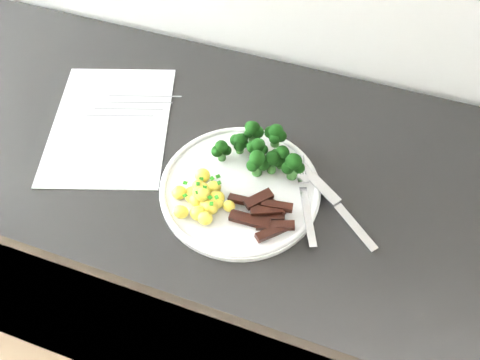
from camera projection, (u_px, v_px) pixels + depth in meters
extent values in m
cube|color=black|center=(225.00, 259.00, 1.24)|extent=(2.28, 0.57, 0.86)
cube|color=white|center=(111.00, 123.00, 0.94)|extent=(0.31, 0.37, 0.00)
cube|color=slate|center=(145.00, 96.00, 0.98)|extent=(0.14, 0.05, 0.00)
cube|color=slate|center=(137.00, 102.00, 0.97)|extent=(0.14, 0.05, 0.00)
cube|color=slate|center=(129.00, 109.00, 0.96)|extent=(0.13, 0.05, 0.00)
cube|color=slate|center=(120.00, 116.00, 0.95)|extent=(0.13, 0.05, 0.00)
cylinder|color=white|center=(240.00, 189.00, 0.84)|extent=(0.28, 0.28, 0.01)
torus|color=white|center=(240.00, 187.00, 0.83)|extent=(0.28, 0.28, 0.01)
cylinder|color=#2D6322|center=(258.00, 154.00, 0.85)|extent=(0.02, 0.02, 0.02)
sphere|color=black|center=(263.00, 150.00, 0.84)|extent=(0.02, 0.02, 0.02)
sphere|color=black|center=(261.00, 144.00, 0.84)|extent=(0.02, 0.02, 0.02)
sphere|color=black|center=(253.00, 147.00, 0.84)|extent=(0.02, 0.02, 0.02)
sphere|color=black|center=(256.00, 152.00, 0.83)|extent=(0.02, 0.02, 0.02)
sphere|color=black|center=(258.00, 145.00, 0.83)|extent=(0.02, 0.02, 0.02)
cylinder|color=#2D6322|center=(281.00, 162.00, 0.85)|extent=(0.02, 0.02, 0.02)
sphere|color=black|center=(287.00, 158.00, 0.84)|extent=(0.02, 0.02, 0.02)
sphere|color=black|center=(282.00, 151.00, 0.84)|extent=(0.02, 0.02, 0.02)
sphere|color=black|center=(276.00, 155.00, 0.84)|extent=(0.02, 0.02, 0.02)
sphere|color=black|center=(280.00, 160.00, 0.83)|extent=(0.02, 0.02, 0.02)
sphere|color=black|center=(282.00, 153.00, 0.83)|extent=(0.03, 0.03, 0.03)
cylinder|color=#2D6322|center=(240.00, 148.00, 0.87)|extent=(0.01, 0.01, 0.02)
sphere|color=black|center=(245.00, 144.00, 0.86)|extent=(0.02, 0.02, 0.02)
sphere|color=black|center=(242.00, 139.00, 0.87)|extent=(0.02, 0.02, 0.02)
sphere|color=black|center=(236.00, 140.00, 0.86)|extent=(0.02, 0.02, 0.02)
sphere|color=black|center=(239.00, 146.00, 0.86)|extent=(0.02, 0.02, 0.02)
sphere|color=black|center=(240.00, 140.00, 0.86)|extent=(0.02, 0.02, 0.02)
cylinder|color=#2D6322|center=(275.00, 141.00, 0.87)|extent=(0.02, 0.02, 0.02)
sphere|color=black|center=(281.00, 136.00, 0.85)|extent=(0.02, 0.02, 0.02)
sphere|color=black|center=(277.00, 130.00, 0.86)|extent=(0.02, 0.02, 0.02)
sphere|color=black|center=(270.00, 132.00, 0.86)|extent=(0.02, 0.02, 0.02)
sphere|color=black|center=(275.00, 138.00, 0.85)|extent=(0.02, 0.02, 0.02)
sphere|color=black|center=(276.00, 131.00, 0.85)|extent=(0.03, 0.03, 0.03)
cylinder|color=#2D6322|center=(253.00, 137.00, 0.87)|extent=(0.02, 0.02, 0.02)
sphere|color=black|center=(258.00, 132.00, 0.86)|extent=(0.02, 0.02, 0.02)
sphere|color=black|center=(251.00, 127.00, 0.87)|extent=(0.02, 0.02, 0.02)
sphere|color=black|center=(248.00, 134.00, 0.86)|extent=(0.02, 0.02, 0.02)
sphere|color=black|center=(253.00, 128.00, 0.86)|extent=(0.03, 0.03, 0.03)
cylinder|color=#2D6322|center=(292.00, 172.00, 0.84)|extent=(0.02, 0.02, 0.03)
sphere|color=black|center=(299.00, 168.00, 0.82)|extent=(0.02, 0.02, 0.02)
sphere|color=black|center=(292.00, 160.00, 0.83)|extent=(0.02, 0.02, 0.02)
sphere|color=black|center=(288.00, 168.00, 0.82)|extent=(0.02, 0.02, 0.02)
sphere|color=black|center=(294.00, 162.00, 0.81)|extent=(0.03, 0.03, 0.03)
cylinder|color=#2D6322|center=(222.00, 155.00, 0.86)|extent=(0.01, 0.01, 0.02)
sphere|color=black|center=(227.00, 150.00, 0.85)|extent=(0.02, 0.02, 0.02)
sphere|color=black|center=(220.00, 146.00, 0.86)|extent=(0.02, 0.02, 0.02)
sphere|color=black|center=(217.00, 151.00, 0.85)|extent=(0.02, 0.02, 0.02)
sphere|color=black|center=(221.00, 147.00, 0.84)|extent=(0.02, 0.02, 0.02)
cylinder|color=#2D6322|center=(257.00, 169.00, 0.84)|extent=(0.02, 0.02, 0.02)
sphere|color=black|center=(263.00, 165.00, 0.82)|extent=(0.02, 0.02, 0.02)
sphere|color=black|center=(256.00, 157.00, 0.83)|extent=(0.02, 0.02, 0.02)
sphere|color=black|center=(253.00, 165.00, 0.82)|extent=(0.02, 0.02, 0.02)
sphere|color=black|center=(258.00, 159.00, 0.82)|extent=(0.03, 0.03, 0.03)
cylinder|color=#2D6322|center=(272.00, 167.00, 0.85)|extent=(0.02, 0.02, 0.02)
sphere|color=black|center=(278.00, 162.00, 0.83)|extent=(0.02, 0.02, 0.02)
sphere|color=black|center=(271.00, 157.00, 0.84)|extent=(0.02, 0.02, 0.02)
sphere|color=black|center=(267.00, 163.00, 0.83)|extent=(0.02, 0.02, 0.02)
sphere|color=black|center=(272.00, 158.00, 0.83)|extent=(0.03, 0.03, 0.03)
ellipsoid|color=#FAED55|center=(197.00, 200.00, 0.81)|extent=(0.03, 0.02, 0.02)
ellipsoid|color=#FAED55|center=(191.00, 197.00, 0.81)|extent=(0.02, 0.02, 0.02)
ellipsoid|color=#FAED55|center=(210.00, 205.00, 0.80)|extent=(0.03, 0.03, 0.02)
ellipsoid|color=#FAED55|center=(201.00, 196.00, 0.81)|extent=(0.02, 0.02, 0.02)
ellipsoid|color=#FAED55|center=(206.00, 204.00, 0.80)|extent=(0.02, 0.02, 0.02)
ellipsoid|color=#FAED55|center=(209.00, 202.00, 0.80)|extent=(0.03, 0.03, 0.02)
ellipsoid|color=#FAED55|center=(204.00, 192.00, 0.82)|extent=(0.02, 0.02, 0.02)
ellipsoid|color=#FAED55|center=(217.00, 198.00, 0.81)|extent=(0.03, 0.03, 0.02)
ellipsoid|color=#FAED55|center=(209.00, 199.00, 0.81)|extent=(0.02, 0.02, 0.02)
ellipsoid|color=#FAED55|center=(205.00, 218.00, 0.78)|extent=(0.03, 0.02, 0.02)
ellipsoid|color=#FAED55|center=(198.00, 213.00, 0.79)|extent=(0.03, 0.03, 0.02)
ellipsoid|color=#FAED55|center=(211.00, 208.00, 0.80)|extent=(0.03, 0.02, 0.02)
ellipsoid|color=#FAED55|center=(203.00, 195.00, 0.79)|extent=(0.02, 0.02, 0.02)
ellipsoid|color=#FAED55|center=(202.00, 175.00, 0.84)|extent=(0.03, 0.03, 0.02)
ellipsoid|color=#FAED55|center=(214.00, 187.00, 0.82)|extent=(0.03, 0.02, 0.02)
ellipsoid|color=#FAED55|center=(199.00, 192.00, 0.80)|extent=(0.02, 0.02, 0.02)
ellipsoid|color=#FAED55|center=(199.00, 186.00, 0.80)|extent=(0.02, 0.02, 0.02)
ellipsoid|color=#FAED55|center=(192.00, 192.00, 0.82)|extent=(0.02, 0.02, 0.02)
ellipsoid|color=#FAED55|center=(181.00, 212.00, 0.79)|extent=(0.03, 0.02, 0.02)
ellipsoid|color=#FAED55|center=(229.00, 206.00, 0.80)|extent=(0.02, 0.02, 0.02)
ellipsoid|color=#FAED55|center=(217.00, 202.00, 0.80)|extent=(0.02, 0.02, 0.02)
ellipsoid|color=#FAED55|center=(202.00, 189.00, 0.80)|extent=(0.02, 0.02, 0.02)
ellipsoid|color=#FAED55|center=(179.00, 193.00, 0.81)|extent=(0.03, 0.02, 0.02)
cube|color=#165C0B|center=(206.00, 192.00, 0.79)|extent=(0.01, 0.01, 0.00)
cube|color=#165C0B|center=(219.00, 183.00, 0.79)|extent=(0.01, 0.01, 0.00)
cube|color=#165C0B|center=(218.00, 176.00, 0.81)|extent=(0.01, 0.01, 0.00)
cube|color=#165C0B|center=(205.00, 188.00, 0.79)|extent=(0.01, 0.01, 0.00)
cube|color=#165C0B|center=(211.00, 204.00, 0.78)|extent=(0.01, 0.01, 0.00)
cube|color=#165C0B|center=(201.00, 192.00, 0.79)|extent=(0.01, 0.01, 0.00)
cube|color=#165C0B|center=(198.00, 184.00, 0.79)|extent=(0.01, 0.01, 0.00)
cube|color=#165C0B|center=(185.00, 195.00, 0.79)|extent=(0.01, 0.01, 0.00)
cube|color=#165C0B|center=(212.00, 178.00, 0.80)|extent=(0.01, 0.01, 0.00)
cube|color=#165C0B|center=(217.00, 197.00, 0.78)|extent=(0.01, 0.01, 0.00)
cube|color=#165C0B|center=(201.00, 179.00, 0.81)|extent=(0.01, 0.01, 0.00)
cube|color=#165C0B|center=(210.00, 198.00, 0.78)|extent=(0.01, 0.01, 0.00)
cube|color=#165C0B|center=(198.00, 192.00, 0.79)|extent=(0.01, 0.01, 0.00)
cube|color=#165C0B|center=(185.00, 183.00, 0.80)|extent=(0.01, 0.01, 0.00)
cube|color=black|center=(275.00, 226.00, 0.78)|extent=(0.07, 0.03, 0.01)
cube|color=black|center=(272.00, 205.00, 0.80)|extent=(0.06, 0.03, 0.01)
cube|color=black|center=(268.00, 215.00, 0.79)|extent=(0.06, 0.03, 0.01)
cube|color=black|center=(272.00, 232.00, 0.77)|extent=(0.05, 0.05, 0.02)
cube|color=black|center=(250.00, 220.00, 0.79)|extent=(0.07, 0.02, 0.01)
cube|color=black|center=(277.00, 206.00, 0.79)|extent=(0.05, 0.02, 0.01)
cube|color=black|center=(259.00, 199.00, 0.80)|extent=(0.05, 0.05, 0.01)
cube|color=black|center=(244.00, 201.00, 0.80)|extent=(0.05, 0.02, 0.01)
cube|color=black|center=(266.00, 210.00, 0.79)|extent=(0.06, 0.04, 0.01)
cube|color=silver|center=(308.00, 216.00, 0.79)|extent=(0.06, 0.12, 0.02)
cube|color=silver|center=(302.00, 177.00, 0.83)|extent=(0.03, 0.03, 0.01)
cylinder|color=silver|center=(305.00, 165.00, 0.85)|extent=(0.02, 0.04, 0.00)
cylinder|color=silver|center=(302.00, 165.00, 0.85)|extent=(0.02, 0.04, 0.00)
cylinder|color=silver|center=(299.00, 165.00, 0.85)|extent=(0.02, 0.04, 0.00)
cylinder|color=silver|center=(297.00, 165.00, 0.85)|extent=(0.02, 0.04, 0.00)
cube|color=silver|center=(313.00, 178.00, 0.84)|extent=(0.11, 0.10, 0.01)
cube|color=silver|center=(353.00, 226.00, 0.79)|extent=(0.09, 0.08, 0.02)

